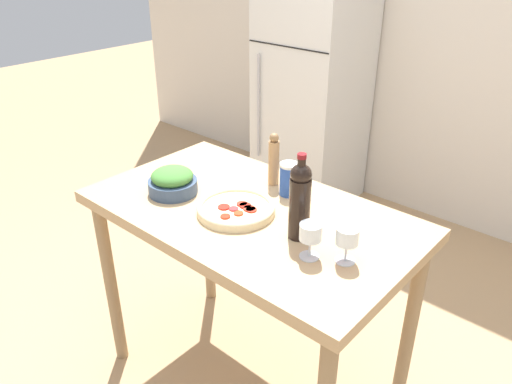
{
  "coord_description": "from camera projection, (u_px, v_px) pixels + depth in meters",
  "views": [
    {
      "loc": [
        1.13,
        -1.25,
        1.88
      ],
      "look_at": [
        0.0,
        0.04,
        0.99
      ],
      "focal_mm": 35.0,
      "sensor_mm": 36.0,
      "label": 1
    }
  ],
  "objects": [
    {
      "name": "salad_bowl",
      "position": [
        173.0,
        182.0,
        2.03
      ],
      "size": [
        0.2,
        0.2,
        0.11
      ],
      "color": "#384C6B",
      "rests_on": "prep_counter"
    },
    {
      "name": "wine_glass_far",
      "position": [
        347.0,
        238.0,
        1.58
      ],
      "size": [
        0.07,
        0.07,
        0.13
      ],
      "color": "silver",
      "rests_on": "prep_counter"
    },
    {
      "name": "wall_back",
      "position": [
        470.0,
        35.0,
        3.14
      ],
      "size": [
        6.4,
        0.09,
        2.6
      ],
      "color": "silver",
      "rests_on": "ground_plane"
    },
    {
      "name": "refrigerator",
      "position": [
        312.0,
        92.0,
        3.65
      ],
      "size": [
        0.67,
        0.66,
        1.69
      ],
      "color": "silver",
      "rests_on": "ground_plane"
    },
    {
      "name": "homemade_pizza",
      "position": [
        236.0,
        209.0,
        1.9
      ],
      "size": [
        0.3,
        0.3,
        0.04
      ],
      "color": "beige",
      "rests_on": "prep_counter"
    },
    {
      "name": "prep_counter",
      "position": [
        250.0,
        234.0,
        1.98
      ],
      "size": [
        1.29,
        0.74,
        0.93
      ],
      "color": "tan",
      "rests_on": "ground_plane"
    },
    {
      "name": "salt_canister",
      "position": [
        289.0,
        179.0,
        2.01
      ],
      "size": [
        0.08,
        0.08,
        0.14
      ],
      "color": "#284CA3",
      "rests_on": "prep_counter"
    },
    {
      "name": "pepper_mill",
      "position": [
        274.0,
        160.0,
        2.07
      ],
      "size": [
        0.04,
        0.04,
        0.23
      ],
      "color": "#AD7F51",
      "rests_on": "prep_counter"
    },
    {
      "name": "wine_bottle",
      "position": [
        300.0,
        199.0,
        1.69
      ],
      "size": [
        0.07,
        0.07,
        0.32
      ],
      "color": "black",
      "rests_on": "prep_counter"
    },
    {
      "name": "wine_glass_near",
      "position": [
        311.0,
        234.0,
        1.6
      ],
      "size": [
        0.07,
        0.07,
        0.13
      ],
      "color": "silver",
      "rests_on": "prep_counter"
    },
    {
      "name": "ground_plane",
      "position": [
        251.0,
        380.0,
        2.36
      ],
      "size": [
        14.0,
        14.0,
        0.0
      ],
      "primitive_type": "plane",
      "color": "tan"
    }
  ]
}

